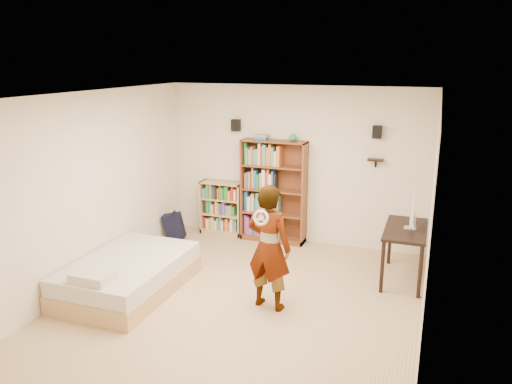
% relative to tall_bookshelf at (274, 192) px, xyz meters
% --- Properties ---
extents(ground, '(4.50, 5.00, 0.01)m').
position_rel_tall_bookshelf_xyz_m(ground, '(0.33, -2.34, -0.89)').
color(ground, tan).
rests_on(ground, ground).
extents(room_shell, '(4.52, 5.02, 2.71)m').
position_rel_tall_bookshelf_xyz_m(room_shell, '(0.33, -2.34, 0.87)').
color(room_shell, '#F1E8CE').
rests_on(room_shell, ground).
extents(crown_molding, '(4.50, 5.00, 0.06)m').
position_rel_tall_bookshelf_xyz_m(crown_molding, '(0.33, -2.34, 1.78)').
color(crown_molding, silver).
rests_on(crown_molding, room_shell).
extents(speaker_left, '(0.14, 0.12, 0.20)m').
position_rel_tall_bookshelf_xyz_m(speaker_left, '(-0.72, 0.06, 1.11)').
color(speaker_left, black).
rests_on(speaker_left, room_shell).
extents(speaker_right, '(0.14, 0.12, 0.20)m').
position_rel_tall_bookshelf_xyz_m(speaker_right, '(1.68, 0.06, 1.11)').
color(speaker_right, black).
rests_on(speaker_right, room_shell).
extents(wall_shelf, '(0.25, 0.16, 0.02)m').
position_rel_tall_bookshelf_xyz_m(wall_shelf, '(1.68, 0.07, 0.66)').
color(wall_shelf, black).
rests_on(wall_shelf, room_shell).
extents(tall_bookshelf, '(1.13, 0.33, 1.78)m').
position_rel_tall_bookshelf_xyz_m(tall_bookshelf, '(0.00, 0.00, 0.00)').
color(tall_bookshelf, brown).
rests_on(tall_bookshelf, ground).
extents(low_bookshelf, '(0.78, 0.29, 0.97)m').
position_rel_tall_bookshelf_xyz_m(low_bookshelf, '(-0.99, 0.02, -0.41)').
color(low_bookshelf, tan).
rests_on(low_bookshelf, ground).
extents(computer_desk, '(0.58, 1.15, 0.79)m').
position_rel_tall_bookshelf_xyz_m(computer_desk, '(2.27, -0.90, -0.50)').
color(computer_desk, black).
rests_on(computer_desk, ground).
extents(imac, '(0.13, 0.46, 0.46)m').
position_rel_tall_bookshelf_xyz_m(imac, '(2.33, -0.90, 0.12)').
color(imac, silver).
rests_on(imac, computer_desk).
extents(daybed, '(1.27, 1.95, 0.58)m').
position_rel_tall_bookshelf_xyz_m(daybed, '(-1.26, -2.57, -0.60)').
color(daybed, beige).
rests_on(daybed, ground).
extents(person, '(0.65, 0.49, 1.63)m').
position_rel_tall_bookshelf_xyz_m(person, '(0.70, -2.35, -0.07)').
color(person, black).
rests_on(person, ground).
extents(wii_wheel, '(0.19, 0.07, 0.19)m').
position_rel_tall_bookshelf_xyz_m(wii_wheel, '(0.70, -2.65, 0.41)').
color(wii_wheel, silver).
rests_on(wii_wheel, person).
extents(navy_bag, '(0.40, 0.30, 0.48)m').
position_rel_tall_bookshelf_xyz_m(navy_bag, '(-1.69, -0.52, -0.65)').
color(navy_bag, black).
rests_on(navy_bag, ground).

